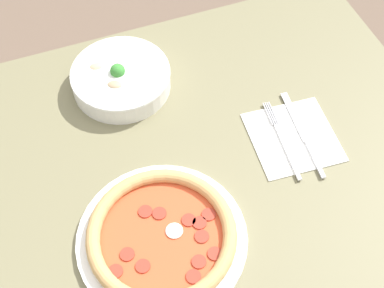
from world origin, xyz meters
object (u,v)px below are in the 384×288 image
Objects in this scene: bowl at (121,77)px; fork at (282,140)px; pizza at (162,236)px; knife at (304,137)px.

bowl is 1.08× the size of fork.
pizza reaches higher than knife.
knife is (0.35, 0.11, -0.01)m from pizza.
fork is at bearing 86.35° from knife.
fork is (0.30, 0.12, -0.01)m from pizza.
pizza reaches higher than fork.
pizza is at bearing -95.24° from bowl.
pizza is 0.32m from fork.
knife is (0.31, -0.27, -0.02)m from bowl.
fork is 0.89× the size of knife.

